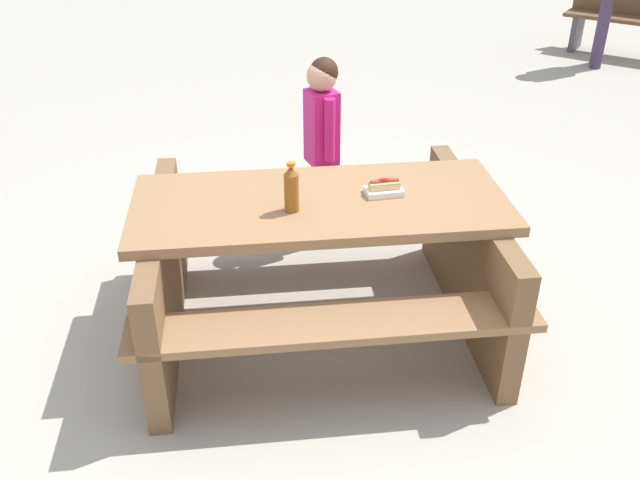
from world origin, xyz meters
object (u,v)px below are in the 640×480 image
at_px(soda_bottle, 291,189).
at_px(hotdog_tray, 384,188).
at_px(child_in_coat, 322,128).
at_px(park_bench_near, 635,17).
at_px(picnic_table, 320,254).

bearing_deg(soda_bottle, hotdog_tray, 25.63).
relative_size(child_in_coat, park_bench_near, 0.78).
height_order(picnic_table, hotdog_tray, hotdog_tray).
distance_m(hotdog_tray, park_bench_near, 6.14).
relative_size(picnic_table, park_bench_near, 1.36).
height_order(soda_bottle, child_in_coat, child_in_coat).
bearing_deg(park_bench_near, child_in_coat, -125.61).
distance_m(picnic_table, child_in_coat, 0.99).
relative_size(picnic_table, hotdog_tray, 10.01).
xyz_separation_m(hotdog_tray, child_in_coat, (-0.37, 0.85, -0.03)).
bearing_deg(park_bench_near, soda_bottle, -120.60).
bearing_deg(park_bench_near, picnic_table, -120.21).
xyz_separation_m(soda_bottle, park_bench_near, (3.32, 5.61, -0.41)).
xyz_separation_m(picnic_table, soda_bottle, (-0.12, -0.12, 0.42)).
distance_m(picnic_table, soda_bottle, 0.45).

